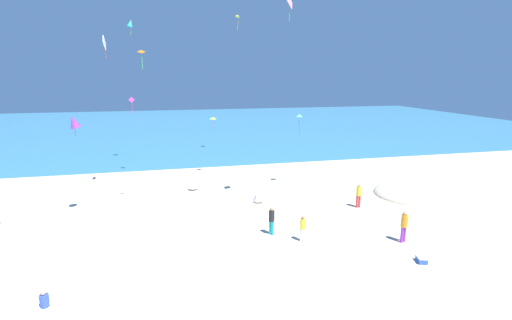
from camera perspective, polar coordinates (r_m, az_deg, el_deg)
ground_plane at (r=24.49m, az=-2.49°, el=-6.97°), size 120.00×120.00×0.00m
ocean_water at (r=63.53m, az=-8.98°, el=5.62°), size 120.00×60.00×0.05m
dune_mound at (r=29.71m, az=26.98°, el=-4.77°), size 9.34×6.54×1.99m
beach_chair_near_camera at (r=27.41m, az=-10.19°, el=-4.37°), size 0.86×0.86×0.56m
beach_chair_far_right at (r=24.36m, az=0.23°, el=-6.51°), size 0.64×0.53×0.54m
cooler_box at (r=18.85m, az=25.37°, el=-14.44°), size 0.54×0.63×0.28m
person_0 at (r=16.45m, az=-31.11°, el=-18.96°), size 0.60×0.60×0.70m
person_1 at (r=24.29m, az=16.41°, el=-5.27°), size 0.35×0.35×1.69m
person_2 at (r=18.91m, az=7.65°, el=-10.71°), size 0.36×0.36×1.46m
person_3 at (r=20.17m, az=23.01°, el=-9.61°), size 0.44×0.44×1.76m
person_4 at (r=19.50m, az=2.56°, el=-9.57°), size 0.45×0.45×1.61m
kite_pink at (r=22.36m, az=5.51°, el=24.21°), size 0.54×0.72×1.51m
kite_magenta at (r=31.87m, az=-19.60°, el=9.06°), size 0.50×0.22×1.38m
kite_lime at (r=30.43m, az=-7.07°, el=6.77°), size 0.54×0.46×1.04m
kite_teal at (r=35.57m, az=-19.79°, el=20.24°), size 0.82×0.74×1.42m
kite_white at (r=27.28m, az=-23.48°, el=17.09°), size 0.13×1.00×1.54m
kite_orange at (r=22.59m, az=-18.18°, el=16.42°), size 0.36×0.29×1.15m
kite_purple at (r=23.11m, az=-27.56°, el=5.58°), size 0.92×0.94×1.25m
kite_yellow at (r=38.29m, az=-2.95°, el=22.37°), size 0.52×0.61×1.55m
kite_green at (r=27.00m, az=7.15°, el=7.17°), size 0.64×0.59×1.61m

